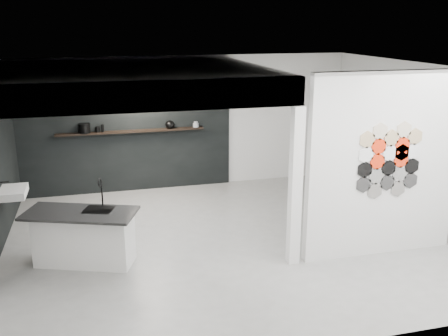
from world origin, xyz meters
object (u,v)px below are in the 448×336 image
at_px(wall_basin, 13,192).
at_px(glass_bowl, 196,125).
at_px(stockpot, 84,128).
at_px(kettle, 170,124).
at_px(glass_vase, 196,124).
at_px(utensil_cup, 97,129).
at_px(partition_panel, 384,166).
at_px(bottle_dark, 103,128).
at_px(kitchen_island, 84,236).

xyz_separation_m(wall_basin, glass_bowl, (3.39, 2.07, 0.51)).
distance_m(stockpot, kettle, 1.72).
height_order(stockpot, glass_vase, stockpot).
height_order(stockpot, utensil_cup, stockpot).
xyz_separation_m(partition_panel, stockpot, (-4.35, 3.87, 0.01)).
height_order(partition_panel, glass_vase, partition_panel).
distance_m(glass_bowl, utensil_cup, 2.02).
xyz_separation_m(kettle, bottle_dark, (-1.37, 0.00, -0.01)).
height_order(partition_panel, stockpot, partition_panel).
xyz_separation_m(kitchen_island, kettle, (1.77, 3.13, 0.97)).
height_order(kettle, glass_bowl, kettle).
height_order(kitchen_island, stockpot, stockpot).
relative_size(glass_bowl, bottle_dark, 0.82).
height_order(kitchen_island, glass_vase, glass_vase).
bearing_deg(stockpot, wall_basin, -118.45).
relative_size(kitchen_island, stockpot, 7.49).
distance_m(kettle, glass_vase, 0.55).
bearing_deg(utensil_cup, glass_bowl, 0.00).
height_order(partition_panel, kitchen_island, partition_panel).
bearing_deg(glass_bowl, kitchen_island, -126.61).
relative_size(wall_basin, kettle, 3.05).
xyz_separation_m(wall_basin, bottle_dark, (1.47, 2.07, 0.54)).
bearing_deg(glass_bowl, wall_basin, -148.65).
bearing_deg(glass_bowl, stockpot, 180.00).
height_order(wall_basin, utensil_cup, utensil_cup).
bearing_deg(stockpot, kitchen_island, -90.94).
bearing_deg(utensil_cup, wall_basin, -123.59).
relative_size(stockpot, glass_vase, 1.94).
bearing_deg(utensil_cup, partition_panel, -43.35).
bearing_deg(kettle, bottle_dark, -177.09).
height_order(glass_vase, bottle_dark, bottle_dark).
distance_m(glass_bowl, bottle_dark, 1.92).
height_order(wall_basin, kettle, kettle).
bearing_deg(partition_panel, glass_vase, 118.23).
xyz_separation_m(glass_bowl, glass_vase, (0.00, 0.00, 0.02)).
relative_size(kettle, glass_vase, 1.65).
distance_m(wall_basin, glass_bowl, 4.00).
height_order(kitchen_island, kettle, kettle).
bearing_deg(kitchen_island, stockpot, 109.77).
height_order(kitchen_island, glass_bowl, glass_bowl).
height_order(stockpot, glass_bowl, stockpot).
xyz_separation_m(glass_vase, bottle_dark, (-1.92, 0.00, 0.01)).
relative_size(bottle_dark, utensil_cup, 1.34).
distance_m(kettle, glass_bowl, 0.55).
xyz_separation_m(stockpot, glass_vase, (2.27, 0.00, -0.03)).
xyz_separation_m(kitchen_island, glass_bowl, (2.32, 3.13, 0.93)).
relative_size(partition_panel, glass_bowl, 23.02).
relative_size(partition_panel, bottle_dark, 18.86).
relative_size(partition_panel, stockpot, 12.10).
xyz_separation_m(glass_bowl, utensil_cup, (-2.02, 0.00, 0.01)).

